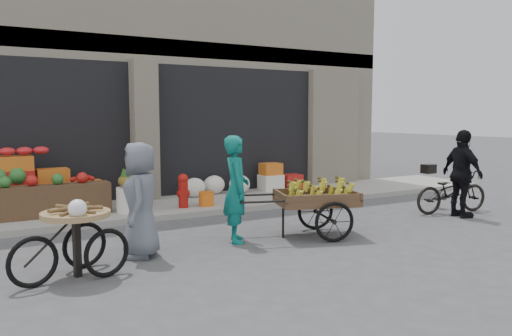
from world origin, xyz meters
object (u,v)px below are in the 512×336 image
seated_person (141,184)px  vendor_grey (140,200)px  banana_cart (314,196)px  bicycle (451,191)px  vendor_woman (236,189)px  pineapple_bin (130,200)px  fire_hydrant (183,189)px  tricycle_cart (76,233)px  cyclist (462,174)px  orange_bucket (206,199)px

seated_person → vendor_grey: bearing=-116.6°
banana_cart → bicycle: (3.70, 0.22, -0.23)m
seated_person → vendor_woman: bearing=-90.1°
pineapple_bin → vendor_woman: vendor_woman is taller
pineapple_bin → fire_hydrant: bearing=-2.6°
tricycle_cart → bicycle: bearing=-13.4°
pineapple_bin → fire_hydrant: fire_hydrant is taller
pineapple_bin → bicycle: 6.59m
pineapple_bin → cyclist: size_ratio=0.30×
fire_hydrant → tricycle_cart: bearing=-129.8°
tricycle_cart → vendor_grey: size_ratio=0.88×
banana_cart → vendor_woman: (-1.30, 0.31, 0.18)m
orange_bucket → tricycle_cart: (-3.18, -3.17, 0.30)m
fire_hydrant → banana_cart: 3.18m
tricycle_cart → vendor_woman: bearing=-4.3°
tricycle_cart → bicycle: tricycle_cart is taller
orange_bucket → vendor_woman: 2.72m
fire_hydrant → vendor_grey: 3.22m
bicycle → vendor_woman: bearing=99.3°
vendor_woman → banana_cart: bearing=-83.2°
pineapple_bin → cyclist: 6.61m
vendor_grey → seated_person: bearing=-175.9°
banana_cart → tricycle_cart: tricycle_cart is taller
cyclist → seated_person: bearing=65.2°
orange_bucket → cyclist: cyclist is taller
fire_hydrant → vendor_grey: bearing=-122.1°
seated_person → vendor_grey: size_ratio=0.56×
pineapple_bin → seated_person: (0.40, 0.60, 0.21)m
orange_bucket → seated_person: bearing=149.7°
cyclist → bicycle: bearing=-16.3°
banana_cart → cyclist: bearing=14.7°
pineapple_bin → banana_cart: bearing=-52.8°
pineapple_bin → orange_bucket: pineapple_bin is taller
vendor_grey → bicycle: 6.59m
fire_hydrant → orange_bucket: size_ratio=2.22×
vendor_woman → bicycle: 5.02m
orange_bucket → bicycle: bicycle is taller
pineapple_bin → bicycle: (5.97, -2.77, 0.08)m
fire_hydrant → vendor_grey: vendor_grey is taller
pineapple_bin → tricycle_cart: tricycle_cart is taller
tricycle_cart → bicycle: (7.56, 0.49, -0.11)m
tricycle_cart → pineapple_bin: bearing=47.0°
pineapple_bin → fire_hydrant: (1.10, -0.05, 0.13)m
orange_bucket → tricycle_cart: bearing=-135.1°
banana_cart → tricycle_cart: (-3.86, -0.27, -0.11)m
pineapple_bin → seated_person: size_ratio=0.56×
vendor_grey → bicycle: vendor_grey is taller
banana_cart → cyclist: (3.50, -0.18, 0.20)m
vendor_woman → vendor_grey: 1.58m
seated_person → fire_hydrant: bearing=-52.9°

